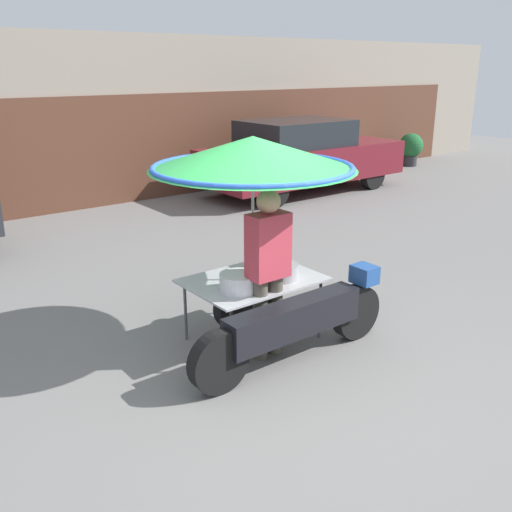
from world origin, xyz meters
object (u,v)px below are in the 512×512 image
at_px(potted_plant, 411,147).
at_px(vendor_motorcycle_cart, 258,186).
at_px(vendor_person, 268,266).
at_px(parked_car, 301,156).

bearing_deg(potted_plant, vendor_motorcycle_cart, -149.65).
bearing_deg(potted_plant, vendor_person, -148.70).
distance_m(vendor_motorcycle_cart, parked_car, 7.23).
relative_size(vendor_motorcycle_cart, potted_plant, 2.51).
xyz_separation_m(parked_car, potted_plant, (4.67, 0.69, -0.29)).
relative_size(vendor_motorcycle_cart, vendor_person, 1.38).
distance_m(vendor_motorcycle_cart, vendor_person, 0.74).
distance_m(vendor_motorcycle_cart, potted_plant, 11.40).
bearing_deg(vendor_person, potted_plant, 31.30).
height_order(vendor_motorcycle_cart, parked_car, vendor_motorcycle_cart).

